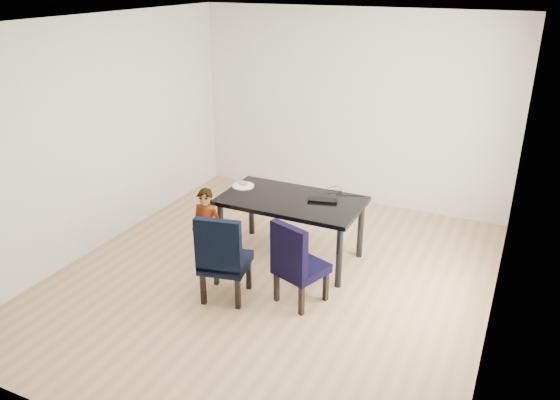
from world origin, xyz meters
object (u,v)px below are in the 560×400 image
at_px(dining_table, 291,229).
at_px(chair_right, 302,261).
at_px(plate, 243,186).
at_px(child, 207,231).
at_px(laptop, 323,198).
at_px(chair_left, 225,255).

relative_size(dining_table, chair_right, 1.76).
bearing_deg(dining_table, plate, 171.24).
bearing_deg(child, chair_right, -10.53).
distance_m(dining_table, plate, 0.79).
distance_m(chair_right, laptop, 0.98).
relative_size(dining_table, laptop, 4.81).
bearing_deg(chair_left, chair_right, 7.06).
bearing_deg(plate, child, -93.74).
bearing_deg(child, plate, 82.14).
height_order(chair_left, plate, chair_left).
bearing_deg(chair_right, laptop, 118.45).
height_order(dining_table, chair_left, chair_left).
xyz_separation_m(chair_left, plate, (-0.42, 1.14, 0.28)).
height_order(dining_table, laptop, laptop).
height_order(chair_right, plate, chair_right).
bearing_deg(laptop, plate, -12.78).
distance_m(chair_right, plate, 1.48).
bearing_deg(plate, dining_table, -8.76).
xyz_separation_m(dining_table, plate, (-0.68, 0.10, 0.38)).
relative_size(child, laptop, 2.92).
bearing_deg(laptop, chair_left, 48.80).
height_order(chair_left, chair_right, chair_left).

